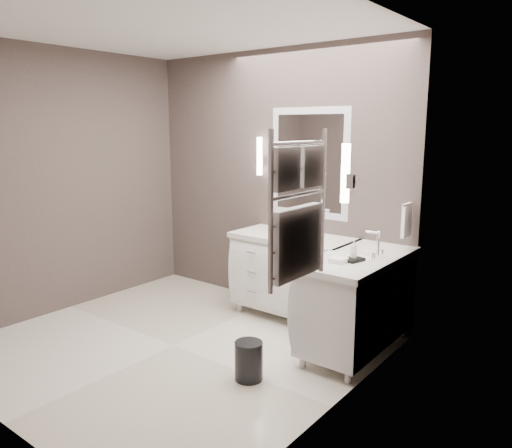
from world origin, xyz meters
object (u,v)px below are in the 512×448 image
Objects in this scene: vanity_back at (293,271)px; vanity_right at (358,297)px; towel_ladder at (298,217)px; waste_bin at (249,361)px.

vanity_back is 0.93m from vanity_right.
towel_ladder is 2.98× the size of waste_bin.
vanity_right is 4.10× the size of waste_bin.
vanity_right is at bearing 99.84° from towel_ladder.
towel_ladder is at bearing -28.13° from waste_bin.
vanity_right is (0.88, -0.33, 0.00)m from vanity_back.
towel_ladder is 1.44m from waste_bin.
towel_ladder reaches higher than vanity_right.
vanity_back is 1.38× the size of towel_ladder.
towel_ladder is at bearing -80.16° from vanity_right.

